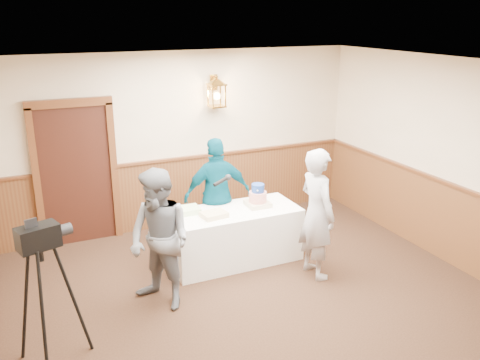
# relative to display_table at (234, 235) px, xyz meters

# --- Properties ---
(ground) EXTENTS (7.00, 7.00, 0.00)m
(ground) POSITION_rel_display_table_xyz_m (-0.27, -1.90, -0.38)
(ground) COLOR black
(ground) RESTS_ON ground
(room_shell) EXTENTS (6.02, 7.02, 2.81)m
(room_shell) POSITION_rel_display_table_xyz_m (-0.32, -1.45, 1.15)
(room_shell) COLOR beige
(room_shell) RESTS_ON ground
(display_table) EXTENTS (1.80, 0.80, 0.75)m
(display_table) POSITION_rel_display_table_xyz_m (0.00, 0.00, 0.00)
(display_table) COLOR white
(display_table) RESTS_ON ground
(tiered_cake) EXTENTS (0.31, 0.31, 0.32)m
(tiered_cake) POSITION_rel_display_table_xyz_m (0.37, 0.02, 0.50)
(tiered_cake) COLOR beige
(tiered_cake) RESTS_ON display_table
(sheet_cake_yellow) EXTENTS (0.36, 0.29, 0.07)m
(sheet_cake_yellow) POSITION_rel_display_table_xyz_m (-0.34, -0.11, 0.41)
(sheet_cake_yellow) COLOR tan
(sheet_cake_yellow) RESTS_ON display_table
(sheet_cake_green) EXTENTS (0.34, 0.28, 0.08)m
(sheet_cake_green) POSITION_rel_display_table_xyz_m (-0.62, 0.17, 0.41)
(sheet_cake_green) COLOR #C0E9A4
(sheet_cake_green) RESTS_ON display_table
(interviewer) EXTENTS (1.57, 1.03, 1.68)m
(interviewer) POSITION_rel_display_table_xyz_m (-1.25, -0.71, 0.47)
(interviewer) COLOR slate
(interviewer) RESTS_ON ground
(baker) EXTENTS (0.44, 0.65, 1.74)m
(baker) POSITION_rel_display_table_xyz_m (0.81, -0.82, 0.49)
(baker) COLOR #A9A8AE
(baker) RESTS_ON ground
(assistant_p) EXTENTS (1.01, 0.49, 1.68)m
(assistant_p) POSITION_rel_display_table_xyz_m (-0.07, 0.44, 0.47)
(assistant_p) COLOR #044458
(assistant_p) RESTS_ON ground
(tv_camera_rig) EXTENTS (0.59, 0.55, 1.50)m
(tv_camera_rig) POSITION_rel_display_table_xyz_m (-2.54, -1.35, 0.30)
(tv_camera_rig) COLOR black
(tv_camera_rig) RESTS_ON ground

